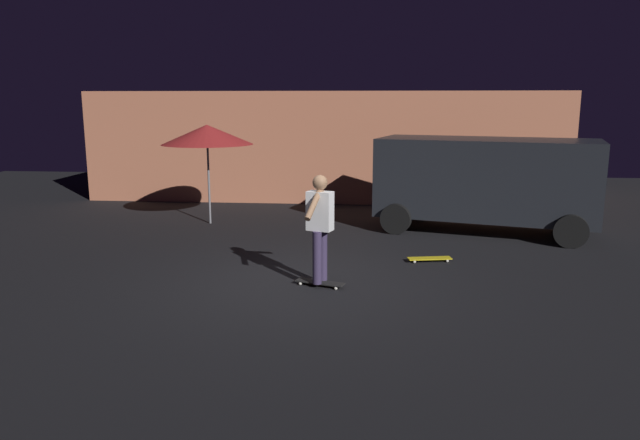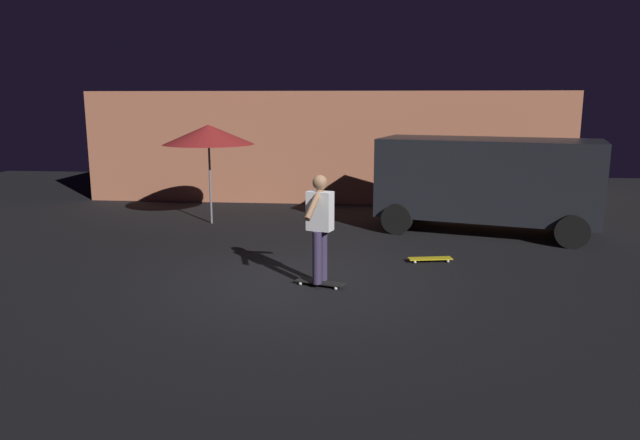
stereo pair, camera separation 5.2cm
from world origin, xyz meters
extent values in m
plane|color=black|center=(0.00, 0.00, 0.00)|extent=(28.00, 28.00, 0.00)
cube|color=#B76B4C|center=(-0.29, 9.48, 1.55)|extent=(13.53, 4.42, 3.10)
cube|color=black|center=(3.58, 4.15, 1.18)|extent=(4.94, 3.06, 1.70)
cube|color=black|center=(5.78, 3.54, 1.53)|extent=(0.53, 1.70, 0.64)
cylinder|color=black|center=(5.53, 4.64, 0.33)|extent=(0.69, 0.39, 0.66)
cylinder|color=black|center=(5.00, 2.73, 0.33)|extent=(0.69, 0.39, 0.66)
cylinder|color=black|center=(2.16, 5.57, 0.33)|extent=(0.69, 0.39, 0.66)
cylinder|color=black|center=(1.63, 3.67, 0.33)|extent=(0.69, 0.39, 0.66)
cylinder|color=slate|center=(-2.68, 4.39, 1.10)|extent=(0.05, 0.05, 2.20)
cone|color=#A52626|center=(-2.68, 4.39, 2.08)|extent=(2.10, 2.10, 0.45)
cube|color=black|center=(0.33, -0.17, 0.06)|extent=(0.80, 0.43, 0.02)
sphere|color=silver|center=(0.64, -0.19, 0.03)|extent=(0.05, 0.05, 0.05)
sphere|color=silver|center=(0.59, -0.35, 0.03)|extent=(0.05, 0.05, 0.05)
sphere|color=silver|center=(0.08, 0.00, 0.03)|extent=(0.05, 0.05, 0.05)
sphere|color=silver|center=(0.02, -0.16, 0.03)|extent=(0.05, 0.05, 0.05)
cube|color=gold|center=(2.16, 1.43, 0.06)|extent=(0.80, 0.35, 0.02)
sphere|color=silver|center=(1.89, 1.29, 0.03)|extent=(0.05, 0.05, 0.05)
sphere|color=silver|center=(1.85, 1.45, 0.03)|extent=(0.05, 0.05, 0.05)
sphere|color=silver|center=(2.47, 1.40, 0.03)|extent=(0.05, 0.05, 0.05)
sphere|color=silver|center=(2.44, 1.57, 0.03)|extent=(0.05, 0.05, 0.05)
cylinder|color=#382D4C|center=(0.37, -0.07, 0.48)|extent=(0.14, 0.14, 0.82)
cylinder|color=#382D4C|center=(0.30, -0.28, 0.48)|extent=(0.14, 0.14, 0.82)
cube|color=white|center=(0.33, -0.17, 1.19)|extent=(0.43, 0.33, 0.60)
sphere|color=#936B4C|center=(0.33, -0.17, 1.62)|extent=(0.23, 0.23, 0.23)
cylinder|color=#936B4C|center=(0.40, 0.04, 1.34)|extent=(0.26, 0.54, 0.46)
cylinder|color=#936B4C|center=(0.26, -0.38, 1.34)|extent=(0.26, 0.54, 0.46)
camera|label=1|loc=(1.14, -8.96, 2.83)|focal=33.19mm
camera|label=2|loc=(1.19, -8.95, 2.83)|focal=33.19mm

